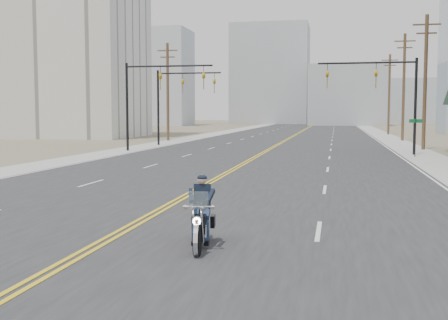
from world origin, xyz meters
The scene contains 19 objects.
ground_plane centered at (0.00, 0.00, 0.00)m, with size 400.00×400.00×0.00m, color #776D56.
road centered at (0.00, 70.00, 0.01)m, with size 20.00×200.00×0.01m, color #303033.
sidewalk_left centered at (-11.50, 70.00, 0.01)m, with size 3.00×200.00×0.01m, color #A5A5A0.
sidewalk_right centered at (11.50, 70.00, 0.01)m, with size 3.00×200.00×0.01m, color #A5A5A0.
traffic_mast_left centered at (-8.98, 32.00, 4.94)m, with size 7.10×0.26×7.00m.
traffic_mast_right centered at (8.98, 32.00, 4.94)m, with size 7.10×0.26×7.00m.
traffic_mast_far centered at (-9.31, 40.00, 4.87)m, with size 6.10×0.26×7.00m.
street_sign centered at (10.80, 30.00, 1.80)m, with size 0.90×0.06×2.62m.
utility_pole_c centered at (12.50, 38.00, 5.73)m, with size 2.20×0.30×11.00m.
utility_pole_d centered at (12.50, 53.00, 5.98)m, with size 2.20×0.30×11.50m.
utility_pole_e centered at (12.50, 70.00, 5.73)m, with size 2.20×0.30×11.00m.
utility_pole_left centered at (-12.50, 48.00, 5.48)m, with size 2.20×0.30×10.50m.
apartment_block centered at (-28.00, 55.00, 15.00)m, with size 18.00×14.00×30.00m, color silver.
haze_bldg_a centered at (-35.00, 115.00, 11.00)m, with size 14.00×12.00×22.00m, color #B7BCC6.
haze_bldg_b centered at (8.00, 125.00, 7.00)m, with size 18.00×14.00×14.00m, color #ADB2B7.
haze_bldg_d centered at (-12.00, 140.00, 13.00)m, with size 20.00×15.00×26.00m, color #ADB2B7.
haze_bldg_e centered at (25.00, 150.00, 6.00)m, with size 14.00×14.00×12.00m, color #B7BCC6.
haze_bldg_f centered at (-50.00, 130.00, 8.00)m, with size 12.00×12.00×16.00m, color #ADB2B7.
motorcyclist centered at (2.40, 1.75, 0.83)m, with size 0.91×2.12×1.66m, color black, non-canonical shape.
Camera 1 is at (5.40, -10.58, 3.11)m, focal length 45.00 mm.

